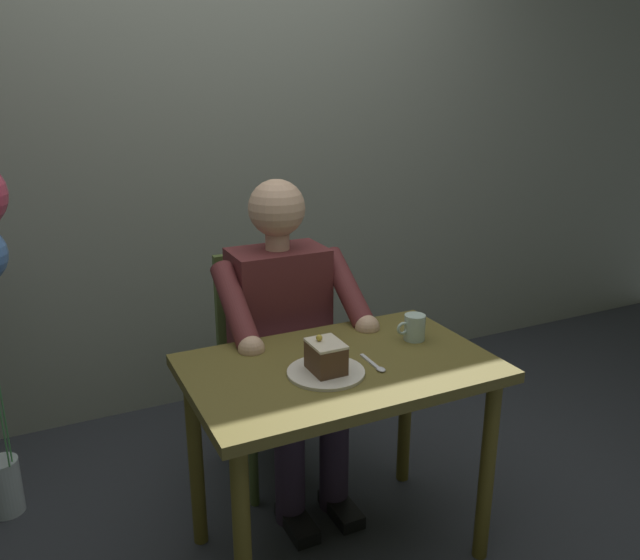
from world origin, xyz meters
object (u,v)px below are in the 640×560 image
object	(u,v)px
seated_person	(287,335)
chair	(271,353)
cake_slice	(326,356)
coffee_cup	(414,327)
dining_table	(340,392)
dessert_spoon	(376,365)

from	to	relation	value
seated_person	chair	bearing A→B (deg)	-90.00
cake_slice	coffee_cup	bearing A→B (deg)	-164.83
cake_slice	dining_table	bearing A→B (deg)	-146.93
dining_table	chair	size ratio (longest dim) A/B	1.07
cake_slice	dessert_spoon	distance (m)	0.17
seated_person	cake_slice	size ratio (longest dim) A/B	10.14
coffee_cup	seated_person	bearing A→B (deg)	-49.97
coffee_cup	dessert_spoon	bearing A→B (deg)	29.55
dining_table	seated_person	size ratio (longest dim) A/B	0.79
chair	dessert_spoon	distance (m)	0.72
chair	coffee_cup	world-z (taller)	chair
seated_person	cake_slice	world-z (taller)	seated_person
seated_person	dessert_spoon	xyz separation A→B (m)	(-0.09, 0.50, 0.07)
seated_person	cake_slice	bearing A→B (deg)	81.31
coffee_cup	cake_slice	bearing A→B (deg)	15.17
dining_table	seated_person	distance (m)	0.43
seated_person	dessert_spoon	world-z (taller)	seated_person
dining_table	coffee_cup	world-z (taller)	coffee_cup
cake_slice	dessert_spoon	bearing A→B (deg)	171.71
chair	seated_person	xyz separation A→B (m)	(0.00, 0.17, 0.14)
seated_person	coffee_cup	distance (m)	0.50
chair	cake_slice	xyz separation A→B (m)	(0.07, 0.65, 0.27)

